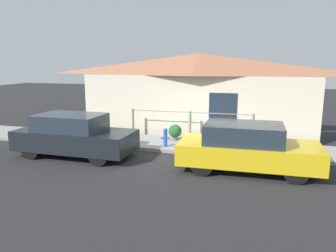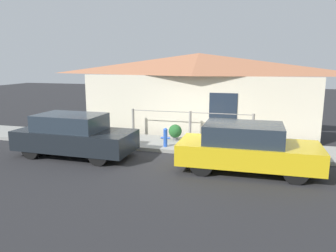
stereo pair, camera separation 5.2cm
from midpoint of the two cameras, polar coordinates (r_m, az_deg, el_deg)
name	(u,v)px [view 1 (the left image)]	position (r m, az deg, el deg)	size (l,w,h in m)	color
ground_plane	(179,154)	(11.30, 1.74, -4.89)	(60.00, 60.00, 0.00)	#262628
sidewalk	(185,145)	(12.22, 2.87, -3.33)	(24.00, 2.01, 0.13)	gray
house	(198,69)	(14.14, 5.11, 9.80)	(10.09, 2.23, 3.47)	beige
fence	(190,123)	(12.89, 3.73, 0.47)	(4.90, 0.10, 1.09)	gray
car_left	(74,135)	(11.33, -16.17, -1.59)	(3.98, 1.71, 1.42)	black
car_right	(247,148)	(9.70, 13.44, -3.67)	(4.00, 1.75, 1.39)	gold
fire_hydrant	(165,137)	(11.66, -0.58, -1.91)	(0.34, 0.15, 0.68)	blue
potted_plant_near_hydrant	(175,131)	(12.61, 1.13, -0.95)	(0.51, 0.51, 0.61)	slate
potted_plant_by_fence	(104,127)	(13.69, -11.27, -0.09)	(0.48, 0.48, 0.63)	slate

